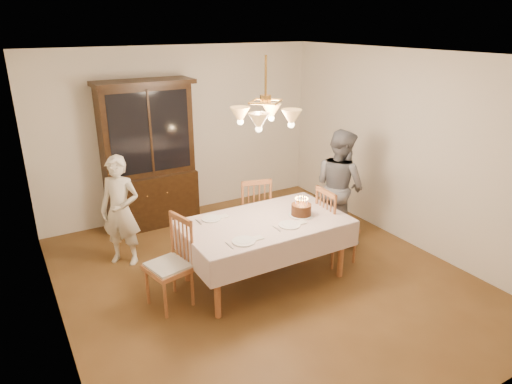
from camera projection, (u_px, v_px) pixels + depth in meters
ground at (264, 278)px, 5.53m from camera, size 5.00×5.00×0.00m
room_shell at (265, 152)px, 4.97m from camera, size 5.00×5.00×5.00m
dining_table at (265, 227)px, 5.29m from camera, size 1.90×1.10×0.76m
china_hutch at (149, 158)px, 6.69m from camera, size 1.38×0.54×2.16m
chair_far_side at (253, 215)px, 6.22m from camera, size 0.53×0.51×1.00m
chair_left_end at (169, 267)px, 4.87m from camera, size 0.51×0.52×1.00m
chair_right_end at (335, 229)px, 5.80m from camera, size 0.44×0.46×1.00m
elderly_woman at (121, 211)px, 5.67m from camera, size 0.61×0.60×1.41m
adult_in_grey at (339, 186)px, 6.27m from camera, size 0.67×0.82×1.59m
birthday_cake at (301, 210)px, 5.39m from camera, size 0.30×0.30×0.23m
place_setting_near_left at (245, 241)px, 4.77m from camera, size 0.40×0.25×0.02m
place_setting_near_right at (290, 225)px, 5.14m from camera, size 0.40×0.25×0.02m
place_setting_far_left at (212, 218)px, 5.31m from camera, size 0.38×0.23×0.02m
chandelier at (265, 116)px, 4.84m from camera, size 0.62×0.62×0.73m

